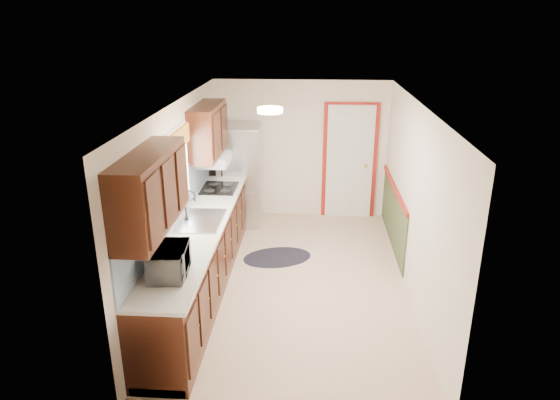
# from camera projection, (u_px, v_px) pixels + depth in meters

# --- Properties ---
(room_shell) EXTENTS (3.20, 5.20, 2.52)m
(room_shell) POSITION_uv_depth(u_px,v_px,m) (295.00, 199.00, 6.37)
(room_shell) COLOR #D0B092
(room_shell) RESTS_ON ground
(kitchen_run) EXTENTS (0.63, 4.00, 2.20)m
(kitchen_run) POSITION_uv_depth(u_px,v_px,m) (197.00, 233.00, 6.31)
(kitchen_run) COLOR #34160C
(kitchen_run) RESTS_ON ground
(back_wall_trim) EXTENTS (1.12, 2.30, 2.08)m
(back_wall_trim) POSITION_uv_depth(u_px,v_px,m) (359.00, 173.00, 8.48)
(back_wall_trim) COLOR maroon
(back_wall_trim) RESTS_ON ground
(ceiling_fixture) EXTENTS (0.30, 0.30, 0.06)m
(ceiling_fixture) POSITION_uv_depth(u_px,v_px,m) (270.00, 110.00, 5.80)
(ceiling_fixture) COLOR #FFD88C
(ceiling_fixture) RESTS_ON room_shell
(microwave) EXTENTS (0.35, 0.56, 0.36)m
(microwave) POSITION_uv_depth(u_px,v_px,m) (169.00, 258.00, 4.96)
(microwave) COLOR white
(microwave) RESTS_ON kitchen_run
(refrigerator) EXTENTS (0.75, 0.74, 1.71)m
(refrigerator) POSITION_uv_depth(u_px,v_px,m) (240.00, 175.00, 8.47)
(refrigerator) COLOR #B7B7BC
(refrigerator) RESTS_ON ground
(rug) EXTENTS (1.17, 0.94, 0.01)m
(rug) POSITION_uv_depth(u_px,v_px,m) (277.00, 257.00, 7.45)
(rug) COLOR black
(rug) RESTS_ON ground
(cooktop) EXTENTS (0.51, 0.62, 0.02)m
(cooktop) POSITION_uv_depth(u_px,v_px,m) (219.00, 188.00, 7.53)
(cooktop) COLOR black
(cooktop) RESTS_ON kitchen_run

